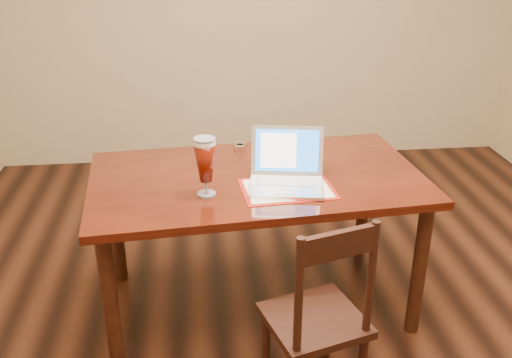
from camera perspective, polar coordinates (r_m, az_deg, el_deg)
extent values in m
plane|color=black|center=(3.12, 5.25, -15.21)|extent=(5.00, 5.00, 0.00)
cube|color=tan|center=(4.92, 0.08, 17.06)|extent=(4.50, 0.01, 2.70)
cube|color=#4C150A|center=(2.93, 0.09, 0.00)|extent=(1.77, 1.09, 0.04)
cylinder|color=#331B0C|center=(2.76, -14.31, -12.12)|extent=(0.07, 0.07, 0.75)
cylinder|color=#331B0C|center=(3.03, 16.00, -8.72)|extent=(0.07, 0.07, 0.75)
cylinder|color=#331B0C|center=(3.43, -13.84, -4.37)|extent=(0.07, 0.07, 0.75)
cylinder|color=#331B0C|center=(3.65, 10.71, -2.21)|extent=(0.07, 0.07, 0.75)
cube|color=#9A170E|center=(2.78, 3.17, -0.98)|extent=(0.47, 0.35, 0.00)
cube|color=silver|center=(2.78, 3.17, -0.95)|extent=(0.42, 0.31, 0.00)
cube|color=silver|center=(2.77, 3.02, -0.81)|extent=(0.40, 0.31, 0.02)
cube|color=#B3B3B8|center=(2.81, 3.04, -0.21)|extent=(0.31, 0.16, 0.00)
cube|color=silver|center=(2.70, 3.01, -1.27)|extent=(0.10, 0.08, 0.00)
cube|color=silver|center=(2.86, 3.13, 2.86)|extent=(0.37, 0.13, 0.24)
cube|color=blue|center=(2.86, 3.13, 2.85)|extent=(0.32, 0.11, 0.20)
cube|color=white|center=(2.86, 2.26, 2.87)|extent=(0.19, 0.08, 0.17)
cylinder|color=silver|center=(2.73, -4.97, -1.50)|extent=(0.09, 0.09, 0.01)
cylinder|color=silver|center=(2.71, -5.00, -0.80)|extent=(0.02, 0.02, 0.06)
cylinder|color=silver|center=(2.62, -5.18, 3.67)|extent=(0.10, 0.10, 0.02)
cylinder|color=silver|center=(2.62, -5.19, 3.98)|extent=(0.10, 0.10, 0.01)
cylinder|color=silver|center=(3.25, -1.58, 3.28)|extent=(0.06, 0.06, 0.04)
cylinder|color=silver|center=(3.22, -1.64, 3.06)|extent=(0.06, 0.06, 0.04)
cube|color=black|center=(2.56, 5.87, -13.87)|extent=(0.49, 0.48, 0.04)
cylinder|color=black|center=(2.74, 1.01, -16.42)|extent=(0.04, 0.04, 0.39)
cylinder|color=black|center=(2.86, 7.16, -14.67)|extent=(0.04, 0.04, 0.39)
cylinder|color=black|center=(2.22, 4.29, -11.59)|extent=(0.03, 0.03, 0.51)
cylinder|color=black|center=(2.36, 11.42, -9.63)|extent=(0.03, 0.03, 0.51)
cube|color=black|center=(2.18, 8.27, -6.52)|extent=(0.32, 0.12, 0.11)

